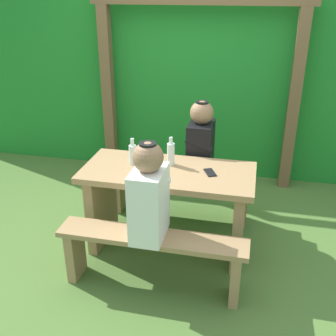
# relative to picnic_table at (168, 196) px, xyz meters

# --- Properties ---
(ground_plane) EXTENTS (12.00, 12.00, 0.00)m
(ground_plane) POSITION_rel_picnic_table_xyz_m (0.00, 0.00, -0.51)
(ground_plane) COLOR #4D7032
(hedge_backdrop) EXTENTS (6.40, 0.99, 2.03)m
(hedge_backdrop) POSITION_rel_picnic_table_xyz_m (0.00, 2.10, 0.51)
(hedge_backdrop) COLOR #1E7D28
(hedge_backdrop) RESTS_ON ground_plane
(pergola_post_left) EXTENTS (0.12, 0.12, 1.92)m
(pergola_post_left) POSITION_rel_picnic_table_xyz_m (-1.04, 1.44, 0.45)
(pergola_post_left) COLOR brown
(pergola_post_left) RESTS_ON ground_plane
(pergola_post_right) EXTENTS (0.12, 0.12, 1.92)m
(pergola_post_right) POSITION_rel_picnic_table_xyz_m (1.04, 1.44, 0.45)
(pergola_post_right) COLOR brown
(pergola_post_right) RESTS_ON ground_plane
(pergola_crossbeam) EXTENTS (2.31, 0.10, 0.10)m
(pergola_crossbeam) POSITION_rel_picnic_table_xyz_m (0.00, 1.44, 1.47)
(pergola_crossbeam) COLOR brown
(pergola_crossbeam) RESTS_ON pergola_post_left
(picnic_table) EXTENTS (1.40, 0.64, 0.75)m
(picnic_table) POSITION_rel_picnic_table_xyz_m (0.00, 0.00, 0.00)
(picnic_table) COLOR #9E7A51
(picnic_table) RESTS_ON ground_plane
(bench_near) EXTENTS (1.40, 0.24, 0.47)m
(bench_near) POSITION_rel_picnic_table_xyz_m (0.00, -0.54, -0.17)
(bench_near) COLOR #9E7A51
(bench_near) RESTS_ON ground_plane
(bench_far) EXTENTS (1.40, 0.24, 0.47)m
(bench_far) POSITION_rel_picnic_table_xyz_m (0.00, 0.54, -0.17)
(bench_far) COLOR #9E7A51
(bench_far) RESTS_ON ground_plane
(person_white_shirt) EXTENTS (0.25, 0.35, 0.72)m
(person_white_shirt) POSITION_rel_picnic_table_xyz_m (-0.01, -0.53, 0.29)
(person_white_shirt) COLOR white
(person_white_shirt) RESTS_ON bench_near
(person_black_coat) EXTENTS (0.25, 0.35, 0.72)m
(person_black_coat) POSITION_rel_picnic_table_xyz_m (0.19, 0.53, 0.29)
(person_black_coat) COLOR black
(person_black_coat) RESTS_ON bench_far
(drinking_glass) EXTENTS (0.07, 0.07, 0.08)m
(drinking_glass) POSITION_rel_picnic_table_xyz_m (-0.09, -0.06, 0.28)
(drinking_glass) COLOR silver
(drinking_glass) RESTS_ON picnic_table
(bottle_left) EXTENTS (0.06, 0.06, 0.22)m
(bottle_left) POSITION_rel_picnic_table_xyz_m (-0.31, 0.05, 0.33)
(bottle_left) COLOR silver
(bottle_left) RESTS_ON picnic_table
(bottle_right) EXTENTS (0.06, 0.06, 0.24)m
(bottle_right) POSITION_rel_picnic_table_xyz_m (0.00, 0.11, 0.34)
(bottle_right) COLOR silver
(bottle_right) RESTS_ON picnic_table
(cell_phone) EXTENTS (0.12, 0.16, 0.01)m
(cell_phone) POSITION_rel_picnic_table_xyz_m (0.34, 0.02, 0.24)
(cell_phone) COLOR black
(cell_phone) RESTS_ON picnic_table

